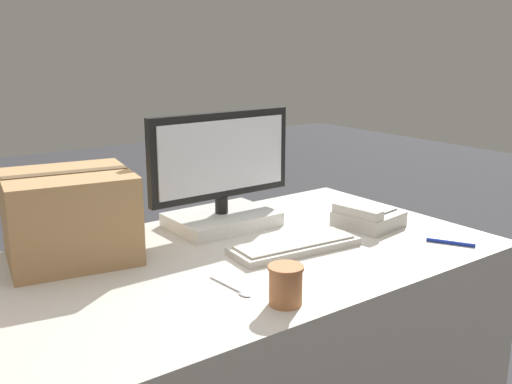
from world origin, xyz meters
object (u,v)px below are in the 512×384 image
(monitor, at_px, (221,184))
(desk_phone, at_px, (367,218))
(keyboard, at_px, (295,245))
(paper_cup_right, at_px, (286,285))
(spoon, at_px, (237,290))
(pen_marker, at_px, (451,242))
(cardboard_box, at_px, (70,216))

(monitor, bearing_deg, desk_phone, -37.69)
(keyboard, bearing_deg, desk_phone, 10.29)
(keyboard, height_order, paper_cup_right, paper_cup_right)
(monitor, xyz_separation_m, keyboard, (0.04, -0.33, -0.13))
(paper_cup_right, xyz_separation_m, spoon, (-0.05, 0.13, -0.05))
(monitor, bearing_deg, keyboard, -82.48)
(desk_phone, height_order, pen_marker, desk_phone)
(spoon, bearing_deg, desk_phone, 101.39)
(keyboard, bearing_deg, monitor, 103.04)
(keyboard, xyz_separation_m, spoon, (-0.32, -0.15, -0.01))
(desk_phone, xyz_separation_m, cardboard_box, (-0.91, 0.31, 0.10))
(monitor, relative_size, keyboard, 1.29)
(monitor, xyz_separation_m, desk_phone, (0.39, -0.30, -0.12))
(paper_cup_right, relative_size, cardboard_box, 0.25)
(monitor, distance_m, keyboard, 0.36)
(paper_cup_right, distance_m, cardboard_box, 0.69)
(paper_cup_right, bearing_deg, spoon, 109.75)
(desk_phone, xyz_separation_m, paper_cup_right, (-0.62, -0.31, 0.02))
(spoon, height_order, pen_marker, pen_marker)
(monitor, distance_m, cardboard_box, 0.52)
(pen_marker, bearing_deg, cardboard_box, -149.41)
(keyboard, height_order, pen_marker, keyboard)
(desk_phone, bearing_deg, pen_marker, -84.06)
(desk_phone, relative_size, cardboard_box, 0.54)
(paper_cup_right, bearing_deg, monitor, 69.98)
(spoon, relative_size, pen_marker, 1.23)
(pen_marker, bearing_deg, desk_phone, 165.99)
(cardboard_box, bearing_deg, spoon, -62.57)
(cardboard_box, bearing_deg, paper_cup_right, -64.16)
(pen_marker, bearing_deg, keyboard, -149.58)
(spoon, xyz_separation_m, pen_marker, (0.74, -0.11, 0.00))
(keyboard, relative_size, paper_cup_right, 4.21)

